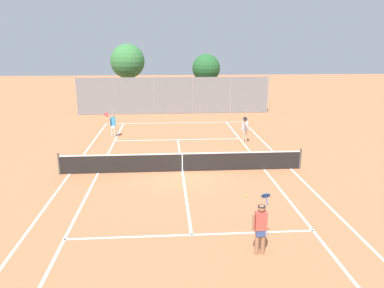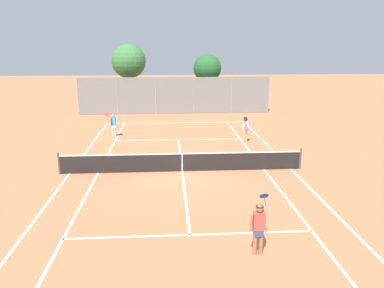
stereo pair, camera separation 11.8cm
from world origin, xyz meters
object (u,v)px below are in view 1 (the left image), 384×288
object	(u,v)px
loose_tennis_ball_0	(246,196)
tree_behind_right	(207,69)
player_near_side	(261,226)
player_far_right	(245,128)
player_far_left	(113,124)
tree_behind_left	(127,62)
tennis_net	(182,162)
loose_tennis_ball_1	(101,166)

from	to	relation	value
loose_tennis_ball_0	tree_behind_right	distance (m)	23.22
loose_tennis_ball_0	tree_behind_right	world-z (taller)	tree_behind_right
player_near_side	player_far_right	world-z (taller)	same
player_far_left	tree_behind_left	world-z (taller)	tree_behind_left
player_far_left	player_far_right	world-z (taller)	same
player_near_side	tennis_net	bearing A→B (deg)	104.27
tennis_net	loose_tennis_ball_0	bearing A→B (deg)	-53.13
tennis_net	tree_behind_left	xyz separation A→B (m)	(-4.41, 19.78, 3.92)
player_near_side	tree_behind_left	distance (m)	28.42
tennis_net	player_far_left	xyz separation A→B (m)	(-4.33, 7.40, 0.42)
tree_behind_right	loose_tennis_ball_1	bearing A→B (deg)	-112.03
tennis_net	player_far_right	distance (m)	6.84
tennis_net	player_far_right	xyz separation A→B (m)	(4.25, 5.35, 0.42)
tree_behind_left	player_far_right	bearing A→B (deg)	-59.03
tennis_net	loose_tennis_ball_0	world-z (taller)	tennis_net
player_far_left	player_far_right	bearing A→B (deg)	-13.45
player_far_left	loose_tennis_ball_0	xyz separation A→B (m)	(6.82, -10.72, -0.89)
player_near_side	loose_tennis_ball_1	xyz separation A→B (m)	(-6.12, 8.77, -0.89)
player_near_side	tree_behind_left	xyz separation A→B (m)	(-6.37, 27.47, 3.51)
tree_behind_right	loose_tennis_ball_0	bearing A→B (deg)	-92.08
loose_tennis_ball_0	tennis_net	bearing A→B (deg)	126.87
player_far_left	loose_tennis_ball_0	world-z (taller)	player_far_left
player_far_left	loose_tennis_ball_0	size ratio (longest dim) A/B	26.88
loose_tennis_ball_1	loose_tennis_ball_0	bearing A→B (deg)	-33.43
player_near_side	loose_tennis_ball_1	distance (m)	10.73
player_near_side	loose_tennis_ball_0	world-z (taller)	player_near_side
player_far_right	loose_tennis_ball_0	size ratio (longest dim) A/B	26.88
tree_behind_right	tennis_net	bearing A→B (deg)	-99.63
player_near_side	player_far_left	size ratio (longest dim) A/B	1.00
tree_behind_left	tree_behind_right	xyz separation A→B (m)	(7.74, -0.19, -0.69)
tree_behind_left	loose_tennis_ball_0	bearing A→B (deg)	-73.36
player_near_side	tree_behind_right	world-z (taller)	tree_behind_right
loose_tennis_ball_0	player_far_right	bearing A→B (deg)	78.55
tennis_net	player_far_left	distance (m)	8.59
player_far_left	player_far_right	xyz separation A→B (m)	(8.58, -2.05, 0.00)
loose_tennis_ball_1	tree_behind_right	size ratio (longest dim) A/B	0.01
loose_tennis_ball_1	tree_behind_right	xyz separation A→B (m)	(7.49, 18.51, 3.71)
player_far_right	tree_behind_right	bearing A→B (deg)	93.71
tennis_net	player_near_side	world-z (taller)	player_near_side
tree_behind_right	player_near_side	bearing A→B (deg)	-92.87
loose_tennis_ball_1	tree_behind_right	bearing A→B (deg)	67.97
loose_tennis_ball_0	tree_behind_left	distance (m)	24.50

